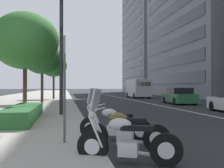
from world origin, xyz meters
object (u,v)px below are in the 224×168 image
at_px(motorcycle_second_in_row, 113,125).
at_px(street_tree_mid_sidewalk, 25,41).
at_px(delivery_van_ahead, 138,88).
at_px(parking_sign_by_curb, 65,76).
at_px(car_following_behind, 179,96).
at_px(street_lamp_with_banners, 69,15).
at_px(motorcycle_nearest_camera, 126,142).
at_px(motorcycle_under_tarp, 124,133).
at_px(street_tree_far_plaza, 42,58).
at_px(street_tree_by_lamp_post, 54,66).

height_order(motorcycle_second_in_row, street_tree_mid_sidewalk, street_tree_mid_sidewalk).
relative_size(delivery_van_ahead, parking_sign_by_curb, 2.15).
distance_m(car_following_behind, street_lamp_with_banners, 14.65).
bearing_deg(motorcycle_nearest_camera, motorcycle_under_tarp, -75.88).
distance_m(street_tree_mid_sidewalk, street_tree_far_plaza, 7.97).
bearing_deg(car_following_behind, street_tree_mid_sidewalk, 125.83).
distance_m(car_following_behind, street_tree_mid_sidewalk, 14.88).
bearing_deg(street_tree_mid_sidewalk, street_tree_far_plaza, -2.47).
distance_m(motorcycle_under_tarp, street_tree_by_lamp_post, 27.62).
bearing_deg(motorcycle_nearest_camera, parking_sign_by_curb, -31.39).
bearing_deg(street_tree_far_plaza, street_lamp_with_banners, -168.43).
relative_size(motorcycle_nearest_camera, motorcycle_under_tarp, 0.97).
bearing_deg(car_following_behind, motorcycle_second_in_row, 155.23).
height_order(street_lamp_with_banners, street_tree_mid_sidewalk, street_lamp_with_banners).
bearing_deg(car_following_behind, street_tree_far_plaza, 92.51).
relative_size(street_lamp_with_banners, street_tree_far_plaza, 1.63).
relative_size(delivery_van_ahead, street_tree_far_plaza, 1.12).
bearing_deg(parking_sign_by_curb, street_tree_by_lamp_post, 2.65).
relative_size(parking_sign_by_curb, street_tree_mid_sidewalk, 0.48).
bearing_deg(delivery_van_ahead, motorcycle_second_in_row, 163.99).
bearing_deg(street_lamp_with_banners, motorcycle_under_tarp, -171.77).
height_order(street_tree_mid_sidewalk, street_tree_far_plaza, street_tree_mid_sidewalk).
bearing_deg(motorcycle_second_in_row, street_tree_far_plaza, -47.39).
bearing_deg(motorcycle_second_in_row, motorcycle_under_tarp, 123.46).
relative_size(car_following_behind, street_lamp_with_banners, 0.55).
xyz_separation_m(parking_sign_by_curb, street_tree_far_plaza, (17.70, 1.83, 2.05)).
relative_size(motorcycle_second_in_row, street_tree_by_lamp_post, 0.39).
height_order(car_following_behind, street_tree_mid_sidewalk, street_tree_mid_sidewalk).
distance_m(motorcycle_second_in_row, street_tree_mid_sidewalk, 10.14).
bearing_deg(motorcycle_under_tarp, motorcycle_nearest_camera, 102.09).
bearing_deg(motorcycle_second_in_row, car_following_behind, -84.91).
bearing_deg(parking_sign_by_curb, street_tree_far_plaza, 5.91).
bearing_deg(parking_sign_by_curb, motorcycle_under_tarp, -108.15).
distance_m(street_lamp_with_banners, street_tree_by_lamp_post, 19.21).
distance_m(motorcycle_nearest_camera, car_following_behind, 21.33).
height_order(motorcycle_under_tarp, street_tree_far_plaza, street_tree_far_plaza).
height_order(motorcycle_second_in_row, parking_sign_by_curb, parking_sign_by_curb).
relative_size(motorcycle_second_in_row, street_tree_mid_sidewalk, 0.35).
height_order(motorcycle_under_tarp, street_tree_mid_sidewalk, street_tree_mid_sidewalk).
xyz_separation_m(motorcycle_under_tarp, street_lamp_with_banners, (8.17, 1.18, 4.68)).
xyz_separation_m(delivery_van_ahead, street_tree_by_lamp_post, (-5.68, 11.03, 2.50)).
bearing_deg(motorcycle_second_in_row, delivery_van_ahead, -73.11).
xyz_separation_m(car_following_behind, street_lamp_with_banners, (-10.09, 9.65, 4.43)).
xyz_separation_m(street_tree_mid_sidewalk, street_tree_by_lamp_post, (17.09, -0.93, -0.21)).
distance_m(motorcycle_nearest_camera, delivery_van_ahead, 35.27).
height_order(street_lamp_with_banners, street_tree_by_lamp_post, street_lamp_with_banners).
relative_size(street_tree_mid_sidewalk, street_tree_far_plaza, 1.09).
bearing_deg(car_following_behind, motorcycle_under_tarp, 157.11).
distance_m(parking_sign_by_curb, street_tree_mid_sidewalk, 10.23).
relative_size(motorcycle_under_tarp, street_tree_mid_sidewalk, 0.37).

